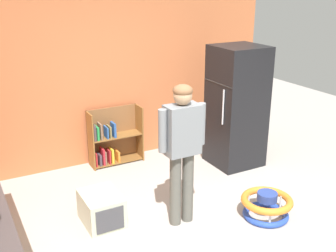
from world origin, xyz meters
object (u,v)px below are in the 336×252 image
object	(u,v)px
refrigerator	(236,107)
bookshelf	(111,140)
standing_person	(182,143)
baby_walker	(266,205)
pet_carrier	(102,209)

from	to	relation	value
refrigerator	bookshelf	size ratio (longest dim) A/B	2.09
refrigerator	standing_person	distance (m)	1.86
standing_person	baby_walker	bearing A→B (deg)	-23.23
refrigerator	standing_person	world-z (taller)	refrigerator
bookshelf	baby_walker	xyz separation A→B (m)	(1.03, -2.32, -0.21)
bookshelf	pet_carrier	size ratio (longest dim) A/B	1.54
refrigerator	pet_carrier	world-z (taller)	refrigerator
bookshelf	standing_person	world-z (taller)	standing_person
refrigerator	bookshelf	xyz separation A→B (m)	(-1.64, 0.87, -0.52)
bookshelf	baby_walker	world-z (taller)	bookshelf
bookshelf	pet_carrier	distance (m)	1.68
standing_person	pet_carrier	distance (m)	1.22
refrigerator	standing_person	xyz separation A→B (m)	(-1.53, -1.05, 0.09)
refrigerator	pet_carrier	size ratio (longest dim) A/B	3.22
pet_carrier	baby_walker	bearing A→B (deg)	-24.98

